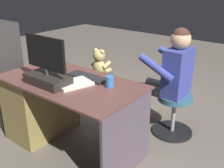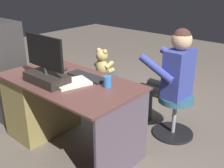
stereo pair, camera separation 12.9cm
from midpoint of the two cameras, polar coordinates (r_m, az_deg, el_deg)
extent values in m
plane|color=#675C52|center=(3.10, -3.69, -9.43)|extent=(10.00, 10.00, 0.00)
cube|color=brown|center=(2.52, -10.48, 0.43)|extent=(1.38, 0.74, 0.02)
cube|color=olive|center=(3.00, -15.87, -3.91)|extent=(0.44, 0.68, 0.69)
cube|color=#544756|center=(2.28, 1.62, -11.79)|extent=(0.02, 0.67, 0.69)
cube|color=black|center=(2.47, -14.90, 0.91)|extent=(0.43, 0.22, 0.09)
cylinder|color=#333338|center=(2.45, -15.06, 2.47)|extent=(0.04, 0.04, 0.06)
cube|color=black|center=(2.40, -15.46, 6.34)|extent=(0.48, 0.02, 0.29)
cube|color=black|center=(2.41, -15.20, 6.42)|extent=(0.44, 0.00, 0.26)
cube|color=#232326|center=(2.56, -6.64, 1.47)|extent=(0.42, 0.14, 0.02)
ellipsoid|color=#2C2928|center=(2.77, -11.64, 2.94)|extent=(0.06, 0.10, 0.04)
cylinder|color=#3372BF|center=(2.33, -2.12, 0.49)|extent=(0.07, 0.07, 0.10)
cube|color=black|center=(2.76, -15.78, 2.25)|extent=(0.06, 0.15, 0.02)
cube|color=silver|center=(2.42, -9.60, 0.06)|extent=(0.30, 0.35, 0.02)
cylinder|color=black|center=(3.59, -3.58, -4.57)|extent=(0.45, 0.45, 0.03)
cylinder|color=gray|center=(3.50, -3.66, -1.70)|extent=(0.04, 0.04, 0.37)
cylinder|color=#3C4B53|center=(3.42, -3.74, 1.59)|extent=(0.38, 0.38, 0.06)
ellipsoid|color=tan|center=(3.38, -3.80, 3.53)|extent=(0.18, 0.15, 0.19)
sphere|color=tan|center=(3.34, -3.86, 6.00)|extent=(0.15, 0.15, 0.15)
sphere|color=beige|center=(3.38, -3.14, 6.06)|extent=(0.06, 0.06, 0.06)
sphere|color=tan|center=(3.29, -3.21, 6.78)|extent=(0.06, 0.06, 0.06)
sphere|color=tan|center=(3.35, -4.55, 7.06)|extent=(0.06, 0.06, 0.06)
cylinder|color=tan|center=(3.34, -2.31, 3.98)|extent=(0.05, 0.14, 0.09)
cylinder|color=tan|center=(3.45, -4.54, 4.54)|extent=(0.05, 0.14, 0.09)
cylinder|color=tan|center=(3.44, -2.08, 2.81)|extent=(0.06, 0.11, 0.06)
cylinder|color=tan|center=(3.50, -3.24, 3.11)|extent=(0.06, 0.11, 0.06)
cylinder|color=black|center=(3.09, 11.35, -9.75)|extent=(0.44, 0.44, 0.03)
cylinder|color=gray|center=(2.99, 11.63, -6.54)|extent=(0.04, 0.04, 0.37)
cylinder|color=#2E5B6F|center=(2.89, 11.95, -2.81)|extent=(0.36, 0.36, 0.06)
cube|color=#353F94|center=(2.79, 12.39, 2.36)|extent=(0.20, 0.32, 0.49)
sphere|color=tan|center=(2.70, 12.99, 9.21)|extent=(0.20, 0.20, 0.20)
sphere|color=#452821|center=(2.69, 13.02, 9.63)|extent=(0.18, 0.18, 0.18)
cylinder|color=#353F94|center=(2.66, 7.97, 3.37)|extent=(0.39, 0.08, 0.24)
cylinder|color=#353F94|center=(3.00, 11.79, 5.26)|extent=(0.39, 0.08, 0.24)
cylinder|color=#3B3E3E|center=(2.88, 7.78, -1.54)|extent=(0.39, 0.12, 0.11)
cylinder|color=#3B3E3E|center=(3.08, 4.40, -4.87)|extent=(0.10, 0.10, 0.45)
cylinder|color=#3B3E3E|center=(3.03, 9.46, -0.47)|extent=(0.39, 0.12, 0.11)
cylinder|color=#3B3E3E|center=(3.21, 6.13, -3.73)|extent=(0.10, 0.10, 0.45)
cube|color=#323130|center=(3.35, -23.62, 2.04)|extent=(0.44, 0.36, 1.15)
camera|label=1|loc=(0.06, -91.35, -0.55)|focal=43.26mm
camera|label=2|loc=(0.06, 88.65, 0.55)|focal=43.26mm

